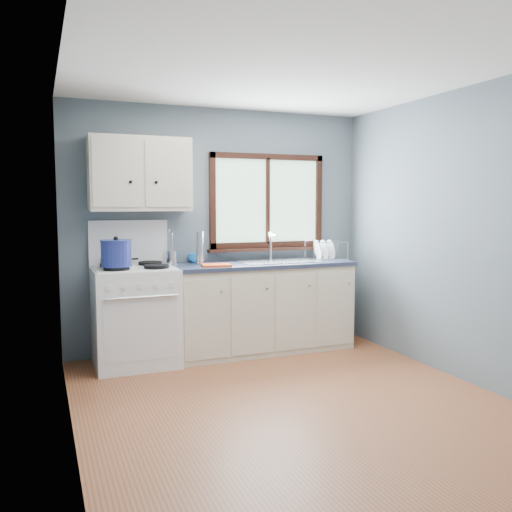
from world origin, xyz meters
name	(u,v)px	position (x,y,z in m)	size (l,w,h in m)	color
floor	(294,404)	(0.00, 0.00, -0.01)	(3.20, 3.60, 0.02)	#9A5632
ceiling	(296,66)	(0.00, 0.00, 2.51)	(3.20, 3.60, 0.02)	white
wall_back	(219,229)	(0.00, 1.81, 1.25)	(3.20, 0.02, 2.50)	slate
wall_front	(478,267)	(0.00, -1.81, 1.25)	(3.20, 0.02, 2.50)	slate
wall_left	(66,247)	(-1.61, 0.00, 1.25)	(0.02, 3.60, 2.50)	slate
wall_right	(465,236)	(1.61, 0.00, 1.25)	(0.02, 3.60, 2.50)	slate
gas_range	(135,313)	(-0.95, 1.47, 0.49)	(0.76, 0.69, 1.36)	white
base_cabinets	(262,311)	(0.36, 1.49, 0.41)	(1.85, 0.60, 0.88)	beige
countertop	(262,264)	(0.36, 1.49, 0.90)	(1.89, 0.64, 0.04)	#20273C
sink	(278,267)	(0.54, 1.49, 0.86)	(0.84, 0.46, 0.44)	silver
window	(268,208)	(0.54, 1.77, 1.48)	(1.36, 0.10, 1.03)	#9EC6A8
upper_cabinets	(140,174)	(-0.85, 1.63, 1.80)	(0.95, 0.35, 0.70)	beige
skillet	(115,261)	(-1.11, 1.60, 0.99)	(0.41, 0.34, 0.05)	black
stockpot	(116,253)	(-1.13, 1.33, 1.08)	(0.31, 0.31, 0.27)	navy
utensil_crock	(172,257)	(-0.55, 1.65, 0.99)	(0.14, 0.14, 0.35)	silver
thermos	(200,248)	(-0.29, 1.56, 1.08)	(0.08, 0.08, 0.32)	silver
soap_bottle	(195,250)	(-0.31, 1.69, 1.05)	(0.10, 0.10, 0.26)	blue
dish_towel	(216,265)	(-0.19, 1.34, 0.93)	(0.28, 0.20, 0.02)	#F2511D
dish_rack	(325,254)	(1.12, 1.55, 0.98)	(0.44, 0.36, 0.21)	silver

